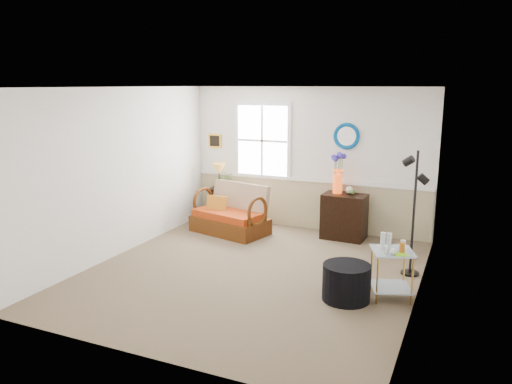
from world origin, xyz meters
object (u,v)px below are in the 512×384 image
at_px(ottoman, 346,282).
at_px(loveseat, 230,209).
at_px(cabinet, 344,216).
at_px(side_table, 391,274).
at_px(floor_lamp, 414,214).
at_px(lamp_stand, 220,204).

bearing_deg(ottoman, loveseat, 142.85).
relative_size(cabinet, side_table, 1.26).
relative_size(cabinet, floor_lamp, 0.44).
xyz_separation_m(loveseat, floor_lamp, (3.25, -0.78, 0.44)).
distance_m(side_table, floor_lamp, 1.10).
bearing_deg(lamp_stand, cabinet, -4.04).
bearing_deg(side_table, loveseat, 151.40).
bearing_deg(floor_lamp, side_table, -82.41).
xyz_separation_m(cabinet, floor_lamp, (1.28, -1.28, 0.49)).
bearing_deg(cabinet, ottoman, -72.56).
bearing_deg(floor_lamp, lamp_stand, 174.47).
height_order(loveseat, floor_lamp, floor_lamp).
bearing_deg(lamp_stand, side_table, -32.95).
distance_m(side_table, ottoman, 0.58).
xyz_separation_m(lamp_stand, cabinet, (2.52, -0.18, 0.07)).
bearing_deg(loveseat, floor_lamp, 0.68).
xyz_separation_m(loveseat, ottoman, (2.63, -1.99, -0.21)).
bearing_deg(side_table, cabinet, 117.61).
bearing_deg(lamp_stand, floor_lamp, -20.94).
bearing_deg(cabinet, lamp_stand, 178.61).
xyz_separation_m(side_table, ottoman, (-0.49, -0.29, -0.08)).
height_order(cabinet, side_table, cabinet).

